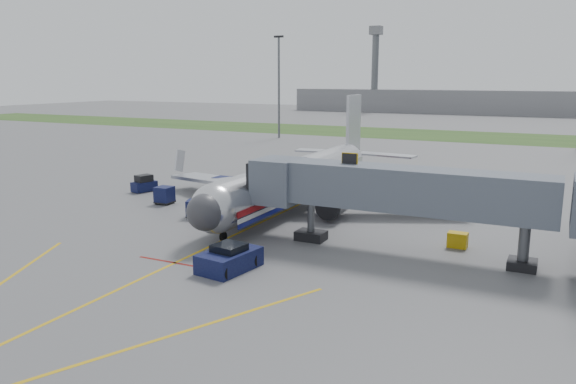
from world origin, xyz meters
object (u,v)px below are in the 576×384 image
at_px(belt_loader, 227,218).
at_px(baggage_tug, 144,184).
at_px(pushback_tug, 229,259).
at_px(airliner, 297,179).
at_px(ramp_worker, 227,211).

bearing_deg(belt_loader, baggage_tug, 153.75).
relative_size(pushback_tug, belt_loader, 1.17).
bearing_deg(belt_loader, pushback_tug, -56.83).
relative_size(airliner, baggage_tug, 12.35).
xyz_separation_m(airliner, pushback_tug, (4.00, -18.76, -1.93)).
xyz_separation_m(pushback_tug, belt_loader, (-6.51, 9.96, -0.27)).
distance_m(baggage_tug, ramp_worker, 16.31).
height_order(belt_loader, ramp_worker, belt_loader).
height_order(baggage_tug, ramp_worker, baggage_tug).
height_order(airliner, baggage_tug, airliner).
bearing_deg(airliner, belt_loader, -105.96).
height_order(pushback_tug, baggage_tug, baggage_tug).
bearing_deg(pushback_tug, belt_loader, 123.17).
height_order(airliner, pushback_tug, airliner).
relative_size(baggage_tug, belt_loader, 0.76).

